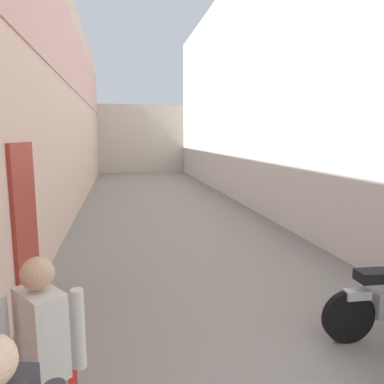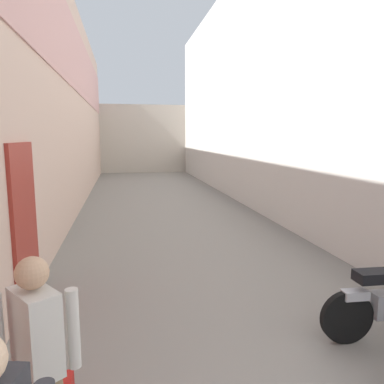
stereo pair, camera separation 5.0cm
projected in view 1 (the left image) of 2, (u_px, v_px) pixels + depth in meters
ground_plane at (175, 224)px, 9.60m from camera, size 39.65×39.65×0.00m
building_left at (66, 102)px, 10.45m from camera, size 0.45×23.65×6.45m
building_right at (254, 85)px, 11.49m from camera, size 0.45×23.65×7.76m
building_far_end at (141, 139)px, 23.66m from camera, size 8.28×2.00×4.20m
pedestrian_mid_alley at (43, 358)px, 2.27m from camera, size 0.52×0.39×1.57m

